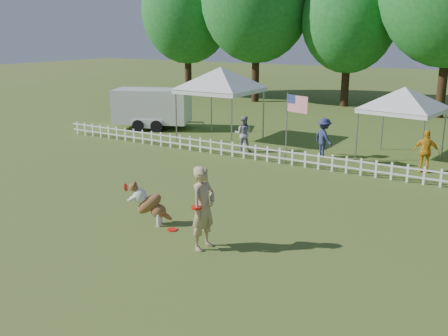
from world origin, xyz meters
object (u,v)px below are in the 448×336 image
(frisbee_on_turf, at_px, (172,230))
(spectator_a, at_px, (243,134))
(spectator_b, at_px, (324,138))
(flag_pole, at_px, (286,128))
(cargo_trailer, at_px, (152,109))
(handler, at_px, (203,208))
(canopy_tent_right, at_px, (402,125))
(canopy_tent_left, at_px, (221,105))
(dog, at_px, (150,204))
(spectator_c, at_px, (426,152))

(frisbee_on_turf, height_order, spectator_a, spectator_a)
(frisbee_on_turf, relative_size, spectator_b, 0.17)
(frisbee_on_turf, relative_size, flag_pole, 0.10)
(cargo_trailer, distance_m, spectator_b, 9.47)
(handler, bearing_deg, cargo_trailer, 47.39)
(canopy_tent_right, bearing_deg, canopy_tent_left, -168.37)
(handler, distance_m, dog, 2.02)
(frisbee_on_turf, bearing_deg, cargo_trailer, 131.32)
(flag_pole, height_order, spectator_c, flag_pole)
(canopy_tent_right, relative_size, spectator_c, 1.83)
(canopy_tent_left, xyz_separation_m, cargo_trailer, (-4.36, 0.58, -0.57))
(handler, relative_size, dog, 1.73)
(cargo_trailer, xyz_separation_m, spectator_b, (9.39, -1.20, -0.24))
(canopy_tent_left, height_order, spectator_b, canopy_tent_left)
(canopy_tent_left, distance_m, spectator_b, 5.14)
(frisbee_on_turf, distance_m, canopy_tent_left, 10.68)
(handler, xyz_separation_m, canopy_tent_left, (-5.77, 10.00, 0.63))
(handler, xyz_separation_m, spectator_c, (3.00, 9.13, -0.21))
(handler, distance_m, spectator_b, 9.40)
(spectator_b, height_order, spectator_c, spectator_b)
(spectator_b, bearing_deg, frisbee_on_turf, 122.16)
(frisbee_on_turf, height_order, spectator_b, spectator_b)
(canopy_tent_right, height_order, spectator_b, canopy_tent_right)
(dog, distance_m, spectator_c, 9.96)
(dog, xyz_separation_m, canopy_tent_left, (-3.85, 9.52, 1.02))
(cargo_trailer, distance_m, spectator_a, 6.61)
(frisbee_on_turf, relative_size, canopy_tent_left, 0.08)
(frisbee_on_turf, bearing_deg, handler, -20.24)
(frisbee_on_turf, distance_m, canopy_tent_right, 10.57)
(handler, height_order, spectator_a, handler)
(canopy_tent_left, distance_m, spectator_c, 8.85)
(canopy_tent_left, relative_size, spectator_a, 2.16)
(spectator_c, bearing_deg, dog, 54.76)
(handler, bearing_deg, canopy_tent_left, 33.63)
(canopy_tent_left, relative_size, canopy_tent_right, 1.17)
(canopy_tent_right, xyz_separation_m, spectator_b, (-2.58, -1.11, -0.58))
(cargo_trailer, relative_size, spectator_b, 2.98)
(frisbee_on_turf, bearing_deg, spectator_c, 63.98)
(flag_pole, bearing_deg, spectator_c, 32.66)
(handler, relative_size, canopy_tent_left, 0.60)
(spectator_a, distance_m, spectator_b, 3.19)
(spectator_c, bearing_deg, frisbee_on_turf, 58.35)
(dog, height_order, frisbee_on_turf, dog)
(handler, height_order, frisbee_on_turf, handler)
(canopy_tent_left, xyz_separation_m, spectator_a, (1.94, -1.41, -0.85))
(canopy_tent_left, distance_m, cargo_trailer, 4.43)
(spectator_b, bearing_deg, flag_pole, 95.36)
(canopy_tent_right, bearing_deg, flag_pole, -134.74)
(cargo_trailer, bearing_deg, canopy_tent_left, -30.82)
(flag_pole, bearing_deg, canopy_tent_left, 169.78)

